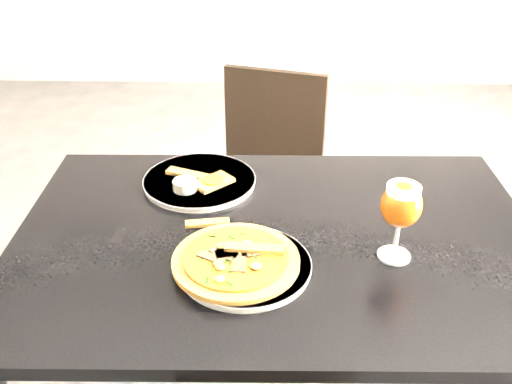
{
  "coord_description": "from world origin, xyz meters",
  "views": [
    {
      "loc": [
        0.07,
        -1.19,
        1.5
      ],
      "look_at": [
        0.05,
        -0.06,
        0.83
      ],
      "focal_mm": 40.0,
      "sensor_mm": 36.0,
      "label": 1
    }
  ],
  "objects_px": {
    "pizza": "(236,259)",
    "beer_glass": "(401,206)",
    "chair_far": "(265,181)",
    "dining_table": "(276,266)"
  },
  "relations": [
    {
      "from": "pizza",
      "to": "dining_table",
      "type": "bearing_deg",
      "value": 55.93
    },
    {
      "from": "beer_glass",
      "to": "dining_table",
      "type": "bearing_deg",
      "value": 163.09
    },
    {
      "from": "dining_table",
      "to": "chair_far",
      "type": "xyz_separation_m",
      "value": [
        -0.03,
        0.74,
        -0.19
      ]
    },
    {
      "from": "dining_table",
      "to": "pizza",
      "type": "xyz_separation_m",
      "value": [
        -0.08,
        -0.13,
        0.11
      ]
    },
    {
      "from": "dining_table",
      "to": "beer_glass",
      "type": "relative_size",
      "value": 6.72
    },
    {
      "from": "chair_far",
      "to": "beer_glass",
      "type": "relative_size",
      "value": 4.73
    },
    {
      "from": "pizza",
      "to": "beer_glass",
      "type": "distance_m",
      "value": 0.36
    },
    {
      "from": "chair_far",
      "to": "pizza",
      "type": "height_order",
      "value": "chair_far"
    },
    {
      "from": "chair_far",
      "to": "pizza",
      "type": "bearing_deg",
      "value": -77.19
    },
    {
      "from": "chair_far",
      "to": "pizza",
      "type": "xyz_separation_m",
      "value": [
        -0.05,
        -0.87,
        0.3
      ]
    }
  ]
}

